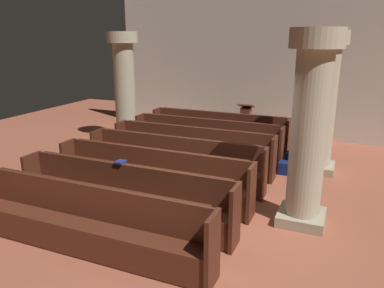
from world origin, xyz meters
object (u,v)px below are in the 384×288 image
object	(u,v)px
pew_row_0	(219,130)
kneeler_box_blue	(292,157)
pew_row_3	(174,160)
hymn_book	(120,162)
kneeler_box_navy	(287,168)
pillar_aisle_side	(323,101)
lectern	(245,124)
pew_row_6	(87,219)
pew_row_4	(152,175)
pew_row_1	(206,138)
pillar_far_side	(125,86)
pillar_aisle_rear	(309,128)
pew_row_2	(192,148)
pew_row_5	(124,194)

from	to	relation	value
pew_row_0	kneeler_box_blue	bearing A→B (deg)	-13.10
pew_row_3	hymn_book	xyz separation A→B (m)	(-0.15, -1.72, 0.48)
kneeler_box_navy	hymn_book	bearing A→B (deg)	-125.27
pillar_aisle_side	lectern	world-z (taller)	pillar_aisle_side
pew_row_3	kneeler_box_navy	bearing A→B (deg)	35.02
pew_row_6	kneeler_box_blue	distance (m)	5.64
pew_row_3	pew_row_4	size ratio (longest dim) A/B	1.00
pew_row_1	pillar_far_side	distance (m)	2.92
pew_row_1	hymn_book	distance (m)	3.66
pew_row_3	pillar_aisle_rear	size ratio (longest dim) A/B	1.23
pew_row_2	pew_row_5	distance (m)	2.86
pew_row_4	lectern	xyz separation A→B (m)	(0.44, 5.00, -0.06)
pillar_far_side	lectern	world-z (taller)	pillar_far_side
pew_row_0	pew_row_2	xyz separation A→B (m)	(0.00, -1.90, 0.00)
hymn_book	kneeler_box_blue	world-z (taller)	hymn_book
pew_row_1	kneeler_box_navy	bearing A→B (deg)	-11.36
kneeler_box_blue	pillar_far_side	bearing A→B (deg)	-179.74
pew_row_1	pew_row_6	world-z (taller)	same
kneeler_box_blue	kneeler_box_navy	bearing A→B (deg)	-89.40
pew_row_0	kneeler_box_navy	xyz separation A→B (m)	(2.11, -1.38, -0.38)
pillar_far_side	lectern	bearing A→B (deg)	28.73
hymn_book	pillar_aisle_rear	bearing A→B (deg)	18.91
hymn_book	kneeler_box_navy	xyz separation A→B (m)	(2.27, 3.20, -0.86)
pew_row_1	pillar_aisle_side	world-z (taller)	pillar_aisle_side
pew_row_6	pillar_aisle_side	distance (m)	5.63
pew_row_3	pew_row_1	bearing A→B (deg)	90.00
pew_row_2	pillar_aisle_side	world-z (taller)	pillar_aisle_side
pew_row_6	kneeler_box_navy	distance (m)	4.84
pew_row_0	pillar_far_side	world-z (taller)	pillar_far_side
pillar_aisle_side	hymn_book	size ratio (longest dim) A/B	16.75
pew_row_4	pew_row_6	world-z (taller)	same
pew_row_0	pew_row_3	world-z (taller)	same
pew_row_6	pew_row_1	bearing A→B (deg)	90.00
pew_row_2	pillar_aisle_rear	world-z (taller)	pillar_aisle_rear
pew_row_3	pillar_far_side	bearing A→B (deg)	138.56
pillar_far_side	pillar_aisle_rear	size ratio (longest dim) A/B	1.00
pew_row_0	lectern	bearing A→B (deg)	69.62
pew_row_1	pew_row_3	xyz separation A→B (m)	(0.00, -1.90, 0.00)
pew_row_6	hymn_book	xyz separation A→B (m)	(-0.15, 1.13, 0.48)
pillar_far_side	kneeler_box_blue	xyz separation A→B (m)	(4.76, 0.02, -1.51)
pew_row_1	pew_row_4	bearing A→B (deg)	-90.00
pillar_far_side	pew_row_4	bearing A→B (deg)	-51.14
kneeler_box_navy	kneeler_box_blue	size ratio (longest dim) A/B	1.03
lectern	kneeler_box_navy	distance (m)	3.08
pew_row_5	pillar_far_side	size ratio (longest dim) A/B	1.23
pew_row_6	kneeler_box_blue	xyz separation A→B (m)	(2.10, 5.22, -0.39)
pew_row_2	pillar_far_side	world-z (taller)	pillar_far_side
pew_row_6	pillar_aisle_side	xyz separation A→B (m)	(2.71, 4.81, 1.12)
lectern	pew_row_1	bearing A→B (deg)	-101.65
pew_row_0	pew_row_4	bearing A→B (deg)	-90.00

